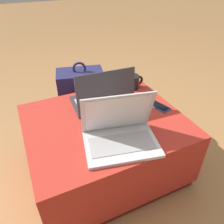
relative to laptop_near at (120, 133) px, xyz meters
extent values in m
plane|color=#9E7042|center=(0.00, 0.19, -0.43)|extent=(14.00, 14.00, 0.00)
cube|color=maroon|center=(0.00, 0.19, -0.41)|extent=(0.81, 0.68, 0.05)
cube|color=#B22D23|center=(0.00, 0.19, -0.22)|extent=(0.85, 0.71, 0.33)
cube|color=silver|center=(-0.01, -0.03, -0.04)|extent=(0.38, 0.31, 0.02)
cube|color=#9E9EA3|center=(-0.01, -0.03, -0.03)|extent=(0.32, 0.19, 0.00)
cube|color=silver|center=(0.01, 0.05, 0.08)|extent=(0.35, 0.15, 0.23)
cube|color=white|center=(0.01, 0.05, 0.08)|extent=(0.31, 0.13, 0.20)
cube|color=#333338|center=(0.05, 0.36, -0.04)|extent=(0.35, 0.25, 0.02)
cube|color=#9E9EA3|center=(0.05, 0.36, -0.03)|extent=(0.30, 0.14, 0.00)
cube|color=#333338|center=(0.04, 0.25, 0.08)|extent=(0.34, 0.05, 0.23)
cube|color=#1E4799|center=(0.04, 0.26, 0.08)|extent=(0.30, 0.04, 0.20)
cube|color=#1E4C9E|center=(0.34, 0.17, -0.05)|extent=(0.10, 0.15, 0.01)
cube|color=black|center=(0.34, 0.17, -0.04)|extent=(0.09, 0.14, 0.00)
cube|color=#23234C|center=(0.02, 0.68, -0.20)|extent=(0.36, 0.26, 0.46)
cube|color=#1E1E41|center=(0.05, 0.79, -0.29)|extent=(0.27, 0.13, 0.21)
torus|color=#23234C|center=(0.02, 0.68, 0.05)|extent=(0.10, 0.04, 0.09)
cylinder|color=black|center=(0.31, 0.44, -0.01)|extent=(0.09, 0.09, 0.09)
torus|color=black|center=(0.36, 0.44, -0.01)|extent=(0.07, 0.02, 0.07)
camera|label=1|loc=(-0.36, -0.69, 0.67)|focal=35.00mm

